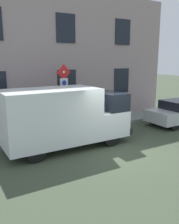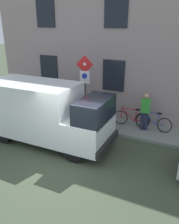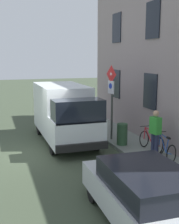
{
  "view_description": "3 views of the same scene",
  "coord_description": "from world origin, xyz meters",
  "px_view_note": "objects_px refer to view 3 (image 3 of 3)",
  "views": [
    {
      "loc": [
        -7.65,
        5.71,
        3.64
      ],
      "look_at": [
        2.38,
        -0.11,
        1.13
      ],
      "focal_mm": 39.16,
      "sensor_mm": 36.0,
      "label": 1
    },
    {
      "loc": [
        -5.69,
        -3.73,
        4.71
      ],
      "look_at": [
        3.02,
        0.48,
        0.94
      ],
      "focal_mm": 36.73,
      "sensor_mm": 36.0,
      "label": 2
    },
    {
      "loc": [
        -1.61,
        -11.34,
        3.79
      ],
      "look_at": [
        2.54,
        1.7,
        1.26
      ],
      "focal_mm": 48.49,
      "sensor_mm": 36.0,
      "label": 3
    }
  ],
  "objects_px": {
    "parked_hatchback": "(145,194)",
    "bicycle_red": "(151,141)",
    "pedestrian": "(155,132)",
    "litter_bin": "(122,134)",
    "sign_post_stacked": "(111,92)",
    "delivery_van": "(64,112)",
    "bicycle_blue": "(165,148)"
  },
  "relations": [
    {
      "from": "parked_hatchback",
      "to": "bicycle_red",
      "type": "distance_m",
      "value": 5.24
    },
    {
      "from": "pedestrian",
      "to": "litter_bin",
      "type": "relative_size",
      "value": 1.91
    },
    {
      "from": "sign_post_stacked",
      "to": "bicycle_red",
      "type": "height_order",
      "value": "sign_post_stacked"
    },
    {
      "from": "delivery_van",
      "to": "pedestrian",
      "type": "height_order",
      "value": "delivery_van"
    },
    {
      "from": "sign_post_stacked",
      "to": "delivery_van",
      "type": "relative_size",
      "value": 0.59
    },
    {
      "from": "delivery_van",
      "to": "bicycle_red",
      "type": "xyz_separation_m",
      "value": [
        2.82,
        -2.86,
        -0.82
      ]
    },
    {
      "from": "delivery_van",
      "to": "bicycle_blue",
      "type": "height_order",
      "value": "delivery_van"
    },
    {
      "from": "sign_post_stacked",
      "to": "litter_bin",
      "type": "distance_m",
      "value": 1.92
    },
    {
      "from": "delivery_van",
      "to": "parked_hatchback",
      "type": "relative_size",
      "value": 1.33
    },
    {
      "from": "pedestrian",
      "to": "parked_hatchback",
      "type": "bearing_deg",
      "value": 46.67
    },
    {
      "from": "sign_post_stacked",
      "to": "parked_hatchback",
      "type": "bearing_deg",
      "value": -105.17
    },
    {
      "from": "bicycle_red",
      "to": "pedestrian",
      "type": "bearing_deg",
      "value": 157.47
    },
    {
      "from": "delivery_van",
      "to": "bicycle_blue",
      "type": "relative_size",
      "value": 3.12
    },
    {
      "from": "bicycle_red",
      "to": "litter_bin",
      "type": "relative_size",
      "value": 1.91
    },
    {
      "from": "bicycle_blue",
      "to": "pedestrian",
      "type": "height_order",
      "value": "pedestrian"
    },
    {
      "from": "sign_post_stacked",
      "to": "pedestrian",
      "type": "height_order",
      "value": "sign_post_stacked"
    },
    {
      "from": "parked_hatchback",
      "to": "litter_bin",
      "type": "distance_m",
      "value": 5.9
    },
    {
      "from": "sign_post_stacked",
      "to": "litter_bin",
      "type": "relative_size",
      "value": 3.51
    },
    {
      "from": "delivery_van",
      "to": "pedestrian",
      "type": "xyz_separation_m",
      "value": [
        2.6,
        -3.5,
        -0.26
      ]
    },
    {
      "from": "sign_post_stacked",
      "to": "pedestrian",
      "type": "distance_m",
      "value": 2.98
    },
    {
      "from": "parked_hatchback",
      "to": "bicycle_red",
      "type": "bearing_deg",
      "value": -30.16
    },
    {
      "from": "bicycle_blue",
      "to": "bicycle_red",
      "type": "xyz_separation_m",
      "value": [
        -0.0,
        1.0,
        0.0
      ]
    },
    {
      "from": "parked_hatchback",
      "to": "litter_bin",
      "type": "bearing_deg",
      "value": -18.34
    },
    {
      "from": "sign_post_stacked",
      "to": "parked_hatchback",
      "type": "height_order",
      "value": "sign_post_stacked"
    },
    {
      "from": "bicycle_red",
      "to": "litter_bin",
      "type": "distance_m",
      "value": 1.32
    },
    {
      "from": "delivery_van",
      "to": "litter_bin",
      "type": "xyz_separation_m",
      "value": [
        2.05,
        -1.78,
        -0.74
      ]
    },
    {
      "from": "bicycle_red",
      "to": "pedestrian",
      "type": "xyz_separation_m",
      "value": [
        -0.21,
        -0.65,
        0.56
      ]
    },
    {
      "from": "parked_hatchback",
      "to": "bicycle_blue",
      "type": "distance_m",
      "value": 4.41
    },
    {
      "from": "parked_hatchback",
      "to": "bicycle_red",
      "type": "height_order",
      "value": "parked_hatchback"
    },
    {
      "from": "litter_bin",
      "to": "pedestrian",
      "type": "bearing_deg",
      "value": -72.16
    },
    {
      "from": "delivery_van",
      "to": "pedestrian",
      "type": "bearing_deg",
      "value": 35.92
    },
    {
      "from": "delivery_van",
      "to": "parked_hatchback",
      "type": "xyz_separation_m",
      "value": [
        0.15,
        -7.36,
        -0.6
      ]
    }
  ]
}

